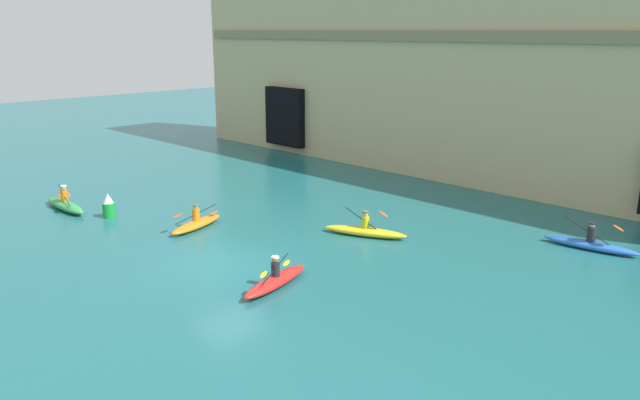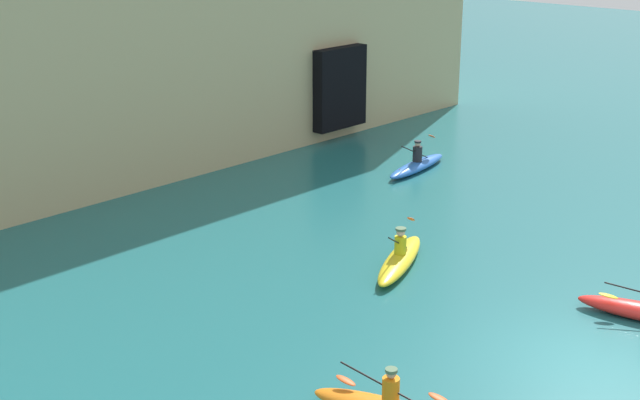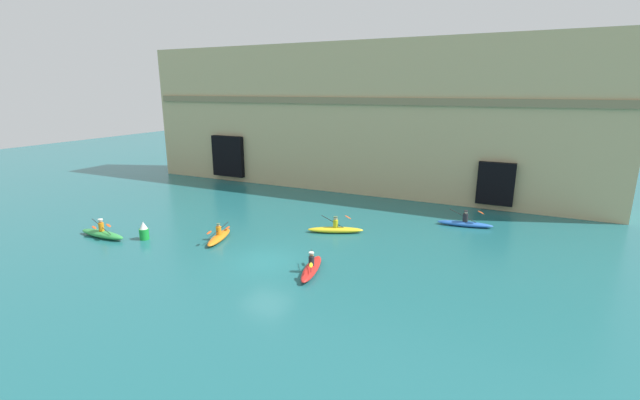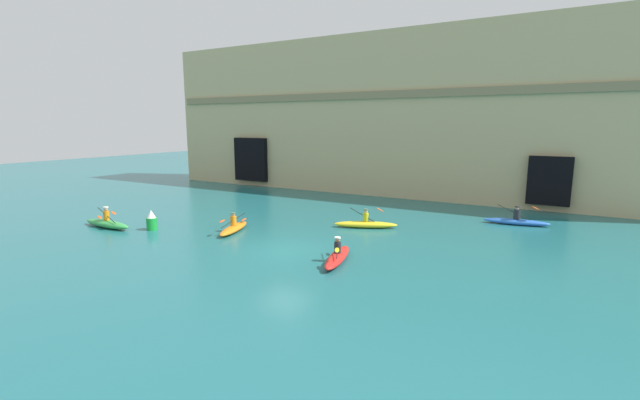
% 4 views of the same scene
% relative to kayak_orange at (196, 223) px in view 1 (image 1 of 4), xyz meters
% --- Properties ---
extents(ground_plane, '(120.00, 120.00, 0.00)m').
position_rel_kayak_orange_xyz_m(ground_plane, '(4.37, -1.57, -0.22)').
color(ground_plane, '#1E6066').
extents(cliff_bluff, '(41.38, 5.57, 12.66)m').
position_rel_kayak_orange_xyz_m(cliff_bluff, '(2.21, 16.93, 6.09)').
color(cliff_bluff, tan).
rests_on(cliff_bluff, ground).
extents(kayak_orange, '(1.54, 3.15, 1.05)m').
position_rel_kayak_orange_xyz_m(kayak_orange, '(0.00, 0.00, 0.00)').
color(kayak_orange, orange).
rests_on(kayak_orange, ground).
extents(kayak_green, '(3.60, 0.74, 1.18)m').
position_rel_kayak_orange_xyz_m(kayak_green, '(-6.78, -2.76, 0.03)').
color(kayak_green, green).
rests_on(kayak_green, ground).
extents(kayak_blue, '(3.60, 1.12, 1.17)m').
position_rel_kayak_orange_xyz_m(kayak_blue, '(13.01, 9.28, -0.00)').
color(kayak_blue, blue).
rests_on(kayak_blue, ground).
extents(kayak_red, '(1.38, 3.33, 1.07)m').
position_rel_kayak_orange_xyz_m(kayak_red, '(7.16, -1.74, 0.01)').
color(kayak_red, red).
rests_on(kayak_red, ground).
extents(kayak_yellow, '(3.49, 2.02, 1.18)m').
position_rel_kayak_orange_xyz_m(kayak_yellow, '(5.78, 4.34, 0.00)').
color(kayak_yellow, yellow).
rests_on(kayak_yellow, ground).
extents(marker_buoy, '(0.56, 0.56, 1.11)m').
position_rel_kayak_orange_xyz_m(marker_buoy, '(-4.18, -1.86, 0.29)').
color(marker_buoy, green).
rests_on(marker_buoy, ground).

